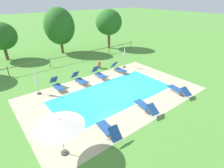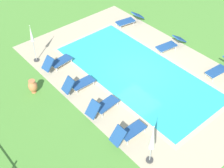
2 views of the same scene
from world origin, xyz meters
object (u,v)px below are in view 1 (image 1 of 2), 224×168
sun_lounger_north_near_steps (99,74)px  sun_lounger_north_mid (145,106)px  patio_umbrella_closed_row_mid_west (125,54)px  tree_west_mid (109,22)px  sun_lounger_south_near_corner (118,68)px  terracotta_urn_near_fence (99,64)px  sun_lounger_south_far (79,79)px  patio_umbrella_closed_row_west (36,78)px  tree_centre (59,26)px  sun_lounger_north_far (108,130)px  tree_far_west (1,36)px  sun_lounger_north_end (57,85)px  patio_umbrella_open_foreground (59,123)px  sun_lounger_south_mid (178,90)px

sun_lounger_north_near_steps → sun_lounger_north_mid: 6.60m
patio_umbrella_closed_row_mid_west → tree_west_mid: 8.49m
sun_lounger_south_near_corner → terracotta_urn_near_fence: 2.36m
sun_lounger_south_far → tree_west_mid: (9.40, 7.78, 3.32)m
patio_umbrella_closed_row_mid_west → sun_lounger_south_far: bearing=-176.2°
sun_lounger_north_mid → patio_umbrella_closed_row_west: size_ratio=0.93×
terracotta_urn_near_fence → tree_centre: tree_centre is taller
sun_lounger_south_far → patio_umbrella_closed_row_west: bearing=175.0°
sun_lounger_north_far → patio_umbrella_closed_row_mid_west: bearing=43.0°
sun_lounger_north_mid → tree_far_west: 18.90m
sun_lounger_north_near_steps → sun_lounger_south_near_corner: size_ratio=0.96×
sun_lounger_north_end → tree_far_west: bearing=98.8°
terracotta_urn_near_fence → sun_lounger_north_far: bearing=-121.8°
terracotta_urn_near_fence → tree_west_mid: 8.96m
patio_umbrella_closed_row_mid_west → sun_lounger_north_far: bearing=-137.0°
sun_lounger_north_far → tree_centre: size_ratio=0.33×
sun_lounger_north_mid → sun_lounger_south_near_corner: bearing=64.7°
sun_lounger_north_mid → patio_umbrella_open_foreground: (-6.01, 0.02, 1.61)m
sun_lounger_north_mid → tree_west_mid: bearing=61.1°
sun_lounger_south_near_corner → patio_umbrella_open_foreground: size_ratio=0.82×
sun_lounger_north_far → patio_umbrella_open_foreground: bearing=172.4°
sun_lounger_south_mid → tree_west_mid: tree_west_mid is taller
sun_lounger_north_end → patio_umbrella_open_foreground: (-2.52, -6.76, 1.57)m
patio_umbrella_open_foreground → patio_umbrella_closed_row_mid_west: 12.55m
sun_lounger_north_mid → sun_lounger_south_mid: size_ratio=1.00×
patio_umbrella_open_foreground → patio_umbrella_closed_row_west: patio_umbrella_closed_row_west is taller
sun_lounger_north_near_steps → sun_lounger_north_far: 8.03m
patio_umbrella_closed_row_mid_west → tree_centre: tree_centre is taller
sun_lounger_north_mid → patio_umbrella_closed_row_mid_west: size_ratio=0.86×
sun_lounger_north_end → sun_lounger_south_mid: bearing=-42.9°
patio_umbrella_closed_row_west → terracotta_urn_near_fence: bearing=12.7°
sun_lounger_south_near_corner → patio_umbrella_closed_row_west: patio_umbrella_closed_row_west is taller
sun_lounger_north_mid → tree_west_mid: (7.96, 14.41, 3.36)m
tree_west_mid → sun_lounger_south_far: bearing=-140.4°
sun_lounger_north_end → patio_umbrella_open_foreground: size_ratio=0.79×
patio_umbrella_open_foreground → tree_west_mid: bearing=45.8°
tree_west_mid → sun_lounger_north_far: bearing=-127.8°
tree_far_west → sun_lounger_south_near_corner: bearing=-54.6°
tree_centre → sun_lounger_south_far: bearing=-106.1°
patio_umbrella_open_foreground → tree_west_mid: tree_west_mid is taller
sun_lounger_south_mid → sun_lounger_north_far: bearing=-178.1°
terracotta_urn_near_fence → sun_lounger_north_end: bearing=-162.4°
sun_lounger_north_far → patio_umbrella_closed_row_mid_west: patio_umbrella_closed_row_mid_west is taller
sun_lounger_south_near_corner → tree_centre: tree_centre is taller
sun_lounger_north_mid → tree_far_west: bearing=106.2°
patio_umbrella_closed_row_mid_west → sun_lounger_north_near_steps: bearing=-173.1°
sun_lounger_north_mid → sun_lounger_north_end: 7.63m
terracotta_urn_near_fence → tree_far_west: (-7.26, 9.44, 2.46)m
sun_lounger_south_mid → terracotta_urn_near_fence: (-1.84, 8.61, 0.07)m
patio_umbrella_closed_row_mid_west → sun_lounger_north_end: bearing=-178.3°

